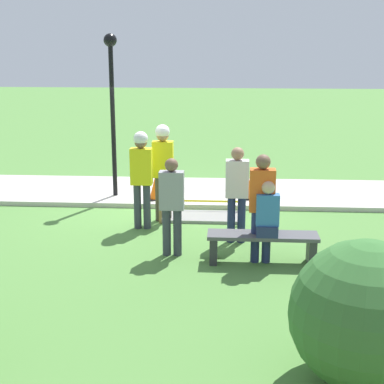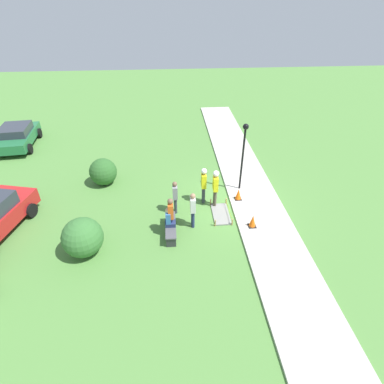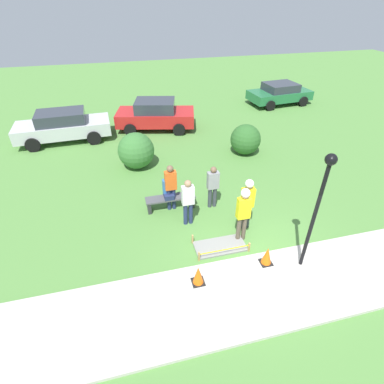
{
  "view_description": "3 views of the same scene",
  "coord_description": "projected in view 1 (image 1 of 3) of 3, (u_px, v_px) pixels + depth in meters",
  "views": [
    {
      "loc": [
        -1.44,
        11.9,
        3.55
      ],
      "look_at": [
        -0.79,
        1.78,
        0.85
      ],
      "focal_mm": 55.0,
      "sensor_mm": 36.0,
      "label": 1
    },
    {
      "loc": [
        -11.68,
        2.82,
        8.67
      ],
      "look_at": [
        -0.48,
        1.93,
        1.05
      ],
      "focal_mm": 28.0,
      "sensor_mm": 36.0,
      "label": 2
    },
    {
      "loc": [
        -3.39,
        -5.65,
        6.63
      ],
      "look_at": [
        -1.39,
        2.22,
        1.09
      ],
      "focal_mm": 28.0,
      "sensor_mm": 36.0,
      "label": 3
    }
  ],
  "objects": [
    {
      "name": "person_seated_on_bench",
      "position": [
        267.0,
        214.0,
        9.24
      ],
      "size": [
        0.36,
        0.44,
        0.89
      ],
      "color": "navy",
      "rests_on": "park_bench"
    },
    {
      "name": "traffic_cone_far_patch",
      "position": [
        156.0,
        186.0,
        12.77
      ],
      "size": [
        0.34,
        0.34,
        0.57
      ],
      "color": "black",
      "rests_on": "sidewalk"
    },
    {
      "name": "worker_supervisor",
      "position": [
        141.0,
        171.0,
        10.93
      ],
      "size": [
        0.4,
        0.27,
        1.86
      ],
      "color": "#383D47",
      "rests_on": "ground_plane"
    },
    {
      "name": "traffic_cone_near_patch",
      "position": [
        251.0,
        186.0,
        12.83
      ],
      "size": [
        0.34,
        0.34,
        0.58
      ],
      "color": "black",
      "rests_on": "sidewalk"
    },
    {
      "name": "shrub_rounded_near",
      "position": [
        365.0,
        315.0,
        6.0
      ],
      "size": [
        1.58,
        1.58,
        1.58
      ],
      "color": "#387033",
      "rests_on": "ground_plane"
    },
    {
      "name": "lamppost_near",
      "position": [
        112.0,
        90.0,
        12.57
      ],
      "size": [
        0.28,
        0.28,
        3.51
      ],
      "color": "black",
      "rests_on": "sidewalk"
    },
    {
      "name": "bystander_in_white_shirt",
      "position": [
        172.0,
        201.0,
        9.61
      ],
      "size": [
        0.4,
        0.22,
        1.65
      ],
      "color": "#383D47",
      "rests_on": "ground_plane"
    },
    {
      "name": "park_bench",
      "position": [
        263.0,
        242.0,
        9.42
      ],
      "size": [
        1.77,
        0.44,
        0.49
      ],
      "color": "#2D2D33",
      "rests_on": "ground_plane"
    },
    {
      "name": "bystander_in_orange_shirt",
      "position": [
        262.0,
        202.0,
        9.28
      ],
      "size": [
        0.4,
        0.23,
        1.78
      ],
      "color": "navy",
      "rests_on": "ground_plane"
    },
    {
      "name": "bystander_in_gray_shirt",
      "position": [
        237.0,
        189.0,
        10.23
      ],
      "size": [
        0.4,
        0.22,
        1.71
      ],
      "color": "navy",
      "rests_on": "ground_plane"
    },
    {
      "name": "sidewalk",
      "position": [
        166.0,
        192.0,
        13.65
      ],
      "size": [
        28.0,
        2.45,
        0.1
      ],
      "color": "#BCB7AD",
      "rests_on": "ground_plane"
    },
    {
      "name": "wet_concrete_patch",
      "position": [
        201.0,
        216.0,
        11.82
      ],
      "size": [
        1.62,
        0.81,
        0.34
      ],
      "color": "gray",
      "rests_on": "ground_plane"
    },
    {
      "name": "ground_plane",
      "position": [
        160.0,
        209.0,
        12.48
      ],
      "size": [
        60.0,
        60.0,
        0.0
      ],
      "primitive_type": "plane",
      "color": "#51843D"
    },
    {
      "name": "worker_assistant",
      "position": [
        163.0,
        163.0,
        11.39
      ],
      "size": [
        0.4,
        0.28,
        1.92
      ],
      "color": "brown",
      "rests_on": "ground_plane"
    }
  ]
}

